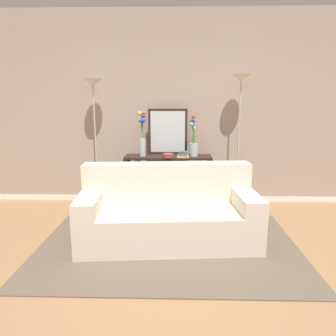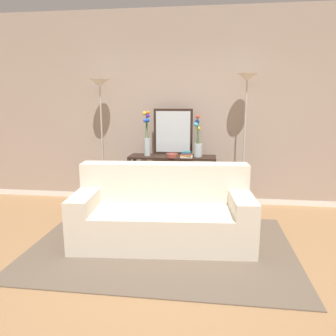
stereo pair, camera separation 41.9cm
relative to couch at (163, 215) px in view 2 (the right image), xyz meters
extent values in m
cube|color=#9E754C|center=(0.10, -0.70, -0.33)|extent=(16.00, 16.00, 0.02)
cube|color=white|center=(0.10, 1.61, -0.27)|extent=(12.00, 0.15, 0.09)
cube|color=tan|center=(0.10, 1.61, 1.21)|extent=(12.00, 0.14, 2.87)
cube|color=brown|center=(0.00, -0.16, -0.31)|extent=(2.89, 1.99, 0.01)
cube|color=beige|center=(0.00, -0.06, -0.11)|extent=(2.06, 1.02, 0.42)
cube|color=beige|center=(-0.02, 0.24, 0.33)|extent=(2.01, 0.42, 0.46)
cube|color=beige|center=(-0.87, -0.13, -0.02)|extent=(0.31, 0.88, 0.60)
cube|color=beige|center=(0.88, 0.01, -0.02)|extent=(0.31, 0.88, 0.60)
cube|color=black|center=(-0.03, 1.19, 0.48)|extent=(1.28, 0.39, 0.03)
cube|color=black|center=(-0.03, 1.19, -0.17)|extent=(1.18, 0.33, 0.01)
cube|color=black|center=(-0.65, 1.01, 0.07)|extent=(0.05, 0.05, 0.78)
cube|color=black|center=(0.58, 1.01, 0.07)|extent=(0.05, 0.05, 0.78)
cube|color=black|center=(-0.65, 1.36, 0.07)|extent=(0.05, 0.05, 0.78)
cube|color=black|center=(0.58, 1.36, 0.07)|extent=(0.05, 0.05, 0.78)
cylinder|color=#B7B2A8|center=(-1.12, 1.23, -0.30)|extent=(0.26, 0.26, 0.02)
cylinder|color=#B7B2A8|center=(-1.12, 1.23, 0.61)|extent=(0.02, 0.02, 1.80)
cone|color=silver|center=(-1.12, 1.23, 1.56)|extent=(0.28, 0.28, 0.10)
cylinder|color=#B7B2A8|center=(1.01, 1.23, -0.30)|extent=(0.26, 0.26, 0.02)
cylinder|color=#B7B2A8|center=(1.01, 1.23, 0.64)|extent=(0.02, 0.02, 1.86)
cone|color=silver|center=(1.01, 1.23, 1.62)|extent=(0.28, 0.28, 0.10)
cube|color=black|center=(-0.04, 1.35, 0.84)|extent=(0.59, 0.02, 0.69)
cube|color=silver|center=(-0.04, 1.34, 0.84)|extent=(0.52, 0.01, 0.62)
cylinder|color=silver|center=(-0.41, 1.17, 0.62)|extent=(0.10, 0.10, 0.26)
cylinder|color=#3D7538|center=(-0.43, 1.18, 0.93)|extent=(0.02, 0.03, 0.36)
sphere|color=gold|center=(-0.44, 1.18, 1.12)|extent=(0.06, 0.06, 0.06)
cylinder|color=#3D7538|center=(-0.40, 1.16, 0.92)|extent=(0.02, 0.02, 0.33)
sphere|color=#5625BF|center=(-0.39, 1.15, 1.08)|extent=(0.05, 0.05, 0.05)
cylinder|color=#3D7538|center=(-0.40, 1.16, 0.94)|extent=(0.02, 0.02, 0.38)
sphere|color=orange|center=(-0.38, 1.15, 1.13)|extent=(0.05, 0.05, 0.05)
cylinder|color=#3D7538|center=(-0.42, 1.18, 0.88)|extent=(0.03, 0.03, 0.26)
sphere|color=blue|center=(-0.44, 1.19, 1.01)|extent=(0.05, 0.05, 0.05)
cylinder|color=#3D7538|center=(-0.40, 1.16, 0.89)|extent=(0.04, 0.03, 0.26)
sphere|color=blue|center=(-0.39, 1.14, 1.02)|extent=(0.06, 0.06, 0.06)
cylinder|color=silver|center=(0.35, 1.18, 0.59)|extent=(0.12, 0.12, 0.19)
cylinder|color=#3D7538|center=(0.34, 1.20, 0.79)|extent=(0.02, 0.01, 0.22)
sphere|color=gold|center=(0.34, 1.22, 0.90)|extent=(0.06, 0.06, 0.06)
cylinder|color=#3D7538|center=(0.34, 1.16, 0.88)|extent=(0.05, 0.02, 0.39)
sphere|color=#BF4332|center=(0.33, 1.14, 1.07)|extent=(0.06, 0.06, 0.06)
cylinder|color=#3D7538|center=(0.33, 1.19, 0.84)|extent=(0.04, 0.03, 0.32)
sphere|color=blue|center=(0.32, 1.21, 1.00)|extent=(0.07, 0.07, 0.07)
cylinder|color=#3D7538|center=(0.33, 1.17, 0.82)|extent=(0.01, 0.04, 0.28)
sphere|color=#4EBAE9|center=(0.31, 1.17, 0.96)|extent=(0.06, 0.06, 0.06)
cylinder|color=brown|center=(-0.03, 1.06, 0.52)|extent=(0.18, 0.18, 0.05)
torus|color=brown|center=(-0.03, 1.06, 0.54)|extent=(0.17, 0.17, 0.01)
cube|color=silver|center=(0.18, 1.09, 0.50)|extent=(0.17, 0.15, 0.02)
cube|color=#B77F33|center=(0.18, 1.08, 0.53)|extent=(0.16, 0.15, 0.03)
cube|color=#6B3360|center=(0.18, 1.08, 0.55)|extent=(0.13, 0.13, 0.02)
cube|color=#1E7075|center=(0.18, 1.08, 0.57)|extent=(0.13, 0.12, 0.02)
cube|color=silver|center=(-0.53, 1.19, -0.27)|extent=(0.06, 0.14, 0.10)
cube|color=maroon|center=(-0.48, 1.19, -0.25)|extent=(0.04, 0.15, 0.13)
cube|color=gold|center=(-0.44, 1.19, -0.25)|extent=(0.05, 0.16, 0.13)
cube|color=#BC3328|center=(-0.39, 1.19, -0.25)|extent=(0.05, 0.15, 0.13)
cube|color=#6B3360|center=(-0.33, 1.19, -0.26)|extent=(0.06, 0.17, 0.10)
cube|color=tan|center=(-0.27, 1.19, -0.26)|extent=(0.05, 0.16, 0.10)
cube|color=#B77F33|center=(-0.24, 1.19, -0.25)|extent=(0.02, 0.15, 0.13)
cube|color=#236033|center=(-0.21, 1.19, -0.25)|extent=(0.03, 0.18, 0.13)
cube|color=#2D2D33|center=(-0.17, 1.19, -0.27)|extent=(0.05, 0.16, 0.10)
cube|color=#1E7075|center=(-0.12, 1.19, -0.25)|extent=(0.05, 0.16, 0.13)
camera|label=1|loc=(0.10, -3.54, 1.30)|focal=34.51mm
camera|label=2|loc=(0.51, -3.51, 1.30)|focal=34.51mm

